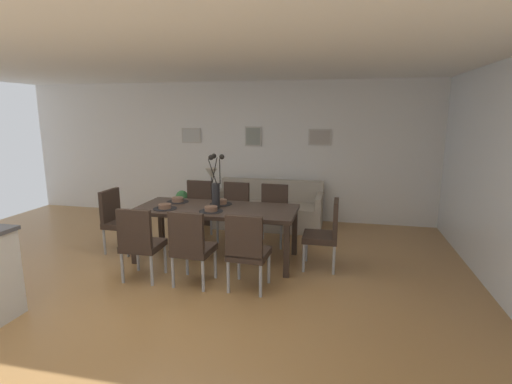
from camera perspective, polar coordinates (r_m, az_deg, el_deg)
name	(u,v)px	position (r m, az deg, el deg)	size (l,w,h in m)	color
ground_plane	(175,285)	(4.83, -11.92, -13.26)	(9.00, 9.00, 0.00)	#A87A47
back_wall_panel	(243,151)	(7.50, -1.99, 6.12)	(9.00, 0.10, 2.60)	silver
ceiling_panel	(180,58)	(4.80, -11.22, 18.91)	(9.00, 7.20, 0.08)	white
dining_table	(216,212)	(5.33, -5.91, -3.03)	(2.20, 0.93, 0.74)	#33261E
dining_chair_near_left	(140,240)	(4.86, -16.83, -6.89)	(0.45, 0.45, 0.92)	#33261E
dining_chair_near_right	(197,206)	(6.40, -8.67, -2.10)	(0.44, 0.44, 0.92)	#33261E
dining_chair_far_left	(191,244)	(4.59, -9.61, -7.66)	(0.46, 0.46, 0.92)	#33261E
dining_chair_far_right	(234,209)	(6.18, -3.21, -2.49)	(0.47, 0.47, 0.92)	#33261E
dining_chair_mid_left	(247,248)	(4.40, -1.34, -8.36)	(0.46, 0.46, 0.92)	#33261E
dining_chair_mid_right	(273,211)	(6.01, 2.52, -2.87)	(0.46, 0.46, 0.92)	#33261E
dining_chair_head_west	(117,217)	(6.01, -19.83, -3.57)	(0.46, 0.46, 0.92)	#33261E
dining_chair_head_east	(326,231)	(5.10, 10.38, -5.69)	(0.44, 0.44, 0.92)	#33261E
centerpiece_vase	(216,187)	(5.25, -5.98, 0.68)	(0.21, 0.23, 0.73)	#232326
placemat_near_left	(165,208)	(5.37, -13.34, -2.39)	(0.32, 0.32, 0.01)	black
bowl_near_left	(165,206)	(5.36, -13.36, -2.00)	(0.17, 0.17, 0.07)	brown
placemat_near_right	(178,202)	(5.74, -11.52, -1.42)	(0.32, 0.32, 0.01)	black
bowl_near_right	(178,199)	(5.73, -11.54, -1.06)	(0.17, 0.17, 0.07)	brown
placemat_far_left	(211,211)	(5.12, -6.67, -2.83)	(0.32, 0.32, 0.01)	black
bowl_far_left	(211,208)	(5.11, -6.68, -2.43)	(0.17, 0.17, 0.07)	brown
placemat_far_right	(221,204)	(5.51, -5.23, -1.78)	(0.32, 0.32, 0.01)	black
bowl_far_right	(221,201)	(5.50, -5.24, -1.40)	(0.17, 0.17, 0.07)	brown
sofa	(269,210)	(7.00, 1.91, -2.75)	(1.91, 0.84, 0.80)	#A89E8E
side_table	(212,210)	(7.19, -6.49, -2.60)	(0.36, 0.36, 0.52)	#33261E
table_lamp	(212,176)	(7.06, -6.61, 2.39)	(0.22, 0.22, 0.51)	#4C4C51
framed_picture_left	(191,136)	(7.73, -9.54, 8.25)	(0.39, 0.03, 0.29)	#B2ADA3
framed_picture_center	(253,136)	(7.35, -0.40, 8.24)	(0.32, 0.03, 0.37)	#B2ADA3
framed_picture_right	(320,137)	(7.17, 9.44, 8.01)	(0.41, 0.03, 0.30)	#B2ADA3
potted_plant	(181,206)	(7.03, -11.07, -2.12)	(0.36, 0.36, 0.67)	silver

